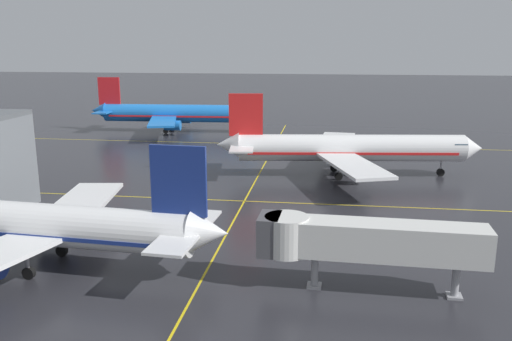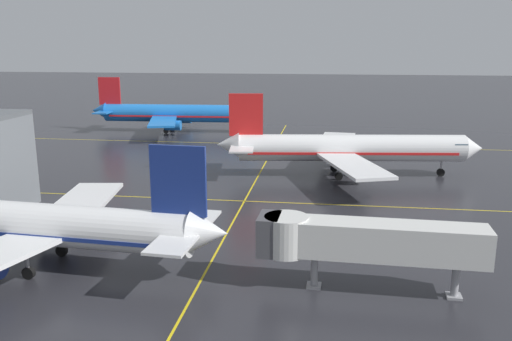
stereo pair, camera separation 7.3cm
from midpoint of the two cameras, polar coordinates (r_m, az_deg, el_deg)
airliner_front_gate at (r=48.35m, az=-23.16°, el=-5.26°), size 34.86×30.00×10.84m
airliner_second_row at (r=75.82m, az=9.67°, el=2.35°), size 37.17×31.84×11.55m
airliner_third_row at (r=113.98m, az=-8.68°, el=6.03°), size 36.33×31.34×11.30m
taxiway_markings at (r=63.61m, az=-1.28°, el=-3.27°), size 152.47×120.87×0.01m
jet_bridge at (r=40.77m, az=10.28°, el=-7.24°), size 16.91×3.57×5.58m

